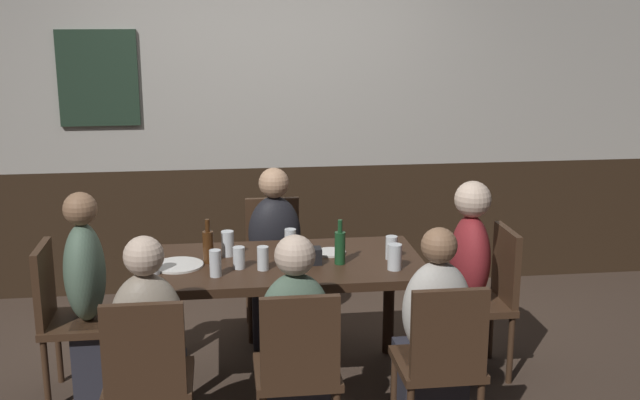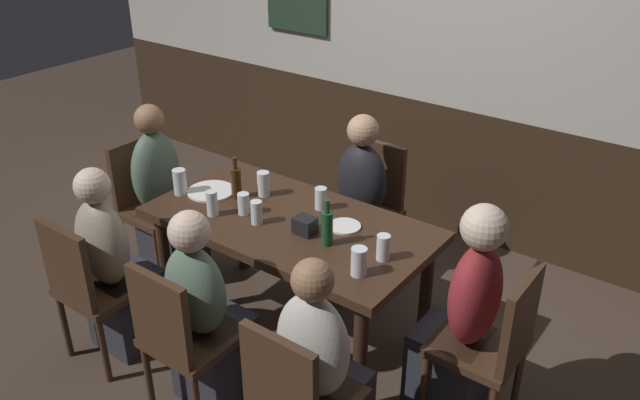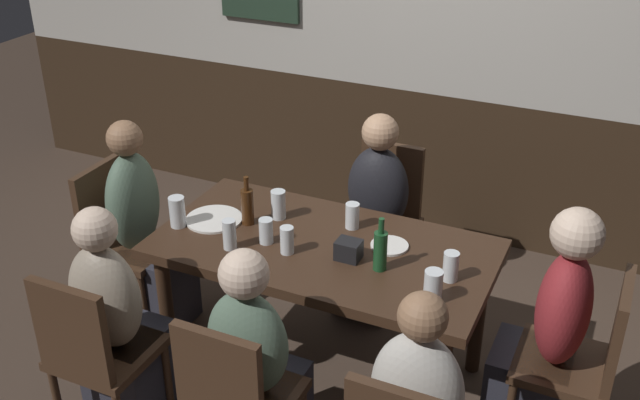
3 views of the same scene
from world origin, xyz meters
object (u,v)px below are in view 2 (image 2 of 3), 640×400
Objects in this scene: person_right_near at (320,382)px; plate_white_small at (344,226)px; chair_head_west at (148,199)px; beer_bottle_green at (327,227)px; tumbler_water at (257,213)px; dining_table at (290,234)px; chair_mid_near at (181,335)px; plate_white_large at (211,191)px; beer_glass_tall at (383,249)px; pint_glass_pale at (212,205)px; condiment_caddy at (305,226)px; chair_mid_far at (370,202)px; pint_glass_amber at (263,185)px; beer_glass_half at (180,183)px; person_mid_near at (207,323)px; person_mid_far at (356,215)px; chair_head_east at (493,341)px; pint_glass_stout at (244,205)px; beer_bottle_brown at (236,182)px; person_head_east at (461,328)px; chair_right_near at (296,398)px; person_head_west at (165,207)px; tumbler_short at (321,199)px; highball_clear at (359,263)px; person_left_near at (116,274)px.

plate_white_small is at bearing 117.78° from person_right_near.
beer_bottle_green is at bearing -3.21° from chair_head_west.
dining_table is at bearing 47.67° from tumbler_water.
chair_mid_near is 5.03× the size of plate_white_small.
person_right_near is at bearing -26.93° from plate_white_large.
pint_glass_pale is at bearing -170.17° from beer_glass_tall.
dining_table is 0.21m from condiment_caddy.
condiment_caddy is at bearing -127.70° from plate_white_small.
chair_mid_far is 6.07× the size of pint_glass_amber.
beer_glass_half is 0.86m from condiment_caddy.
plate_white_large is (-0.58, 0.64, 0.28)m from person_mid_near.
person_mid_far is (-0.00, 1.48, -0.02)m from chair_mid_near.
chair_mid_near is at bearing -80.16° from tumbler_water.
chair_mid_near is (-0.00, -1.65, 0.00)m from chair_mid_far.
beer_bottle_green reaches higher than chair_mid_far.
chair_head_east is 0.96m from beer_bottle_green.
pint_glass_stout is 0.93× the size of tumbler_water.
person_mid_near is at bearing -118.16° from beer_bottle_green.
beer_bottle_brown is (-0.17, 0.12, 0.05)m from pint_glass_stout.
beer_bottle_green reaches higher than pint_glass_pale.
chair_mid_near is at bearing -141.52° from person_head_east.
pint_glass_amber is (-0.31, 0.96, 0.31)m from chair_mid_near.
chair_head_east is at bearing 28.85° from person_mid_near.
person_head_west is at bearing 154.45° from chair_right_near.
chair_head_east reaches higher than tumbler_water.
chair_mid_far is 1.45m from chair_head_east.
chair_right_near is 5.79× the size of beer_glass_half.
tumbler_water is (-0.18, -0.33, 0.00)m from tumbler_short.
person_head_west reaches higher than plate_white_large.
beer_glass_half is at bearing -151.26° from beer_bottle_brown.
highball_clear is at bearing 37.04° from person_mid_near.
beer_bottle_green is 0.73m from beer_bottle_brown.
person_left_near is 7.36× the size of beer_glass_half.
chair_right_near is 6.07× the size of pint_glass_amber.
highball_clear is 0.31m from beer_bottle_green.
person_right_near is (0.69, -1.48, -0.03)m from chair_mid_far.
person_mid_far is at bearing -90.00° from chair_mid_far.
pint_glass_stout is (-0.94, 0.73, 0.30)m from chair_right_near.
person_mid_near is 0.99× the size of person_right_near.
plate_white_small is (0.59, -0.03, -0.06)m from pint_glass_amber.
beer_bottle_green is at bearing -174.58° from chair_head_east.
chair_mid_near is (-1.20, -0.82, 0.00)m from chair_head_east.
condiment_caddy is at bearing 160.56° from highball_clear.
person_right_near is at bearing -20.95° from person_head_west.
chair_mid_far reaches higher than tumbler_water.
plate_white_large is at bearing 170.22° from highball_clear.
tumbler_short is at bearing 20.28° from beer_bottle_brown.
person_mid_near reaches higher than beer_bottle_green.
highball_clear is 1.18m from plate_white_large.
beer_bottle_brown reaches higher than plate_white_large.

